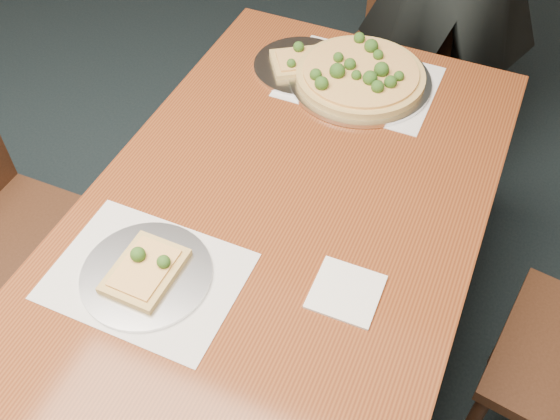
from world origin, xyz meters
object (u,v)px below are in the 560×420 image
at_px(slice_plate_near, 146,272).
at_px(slice_plate_far, 302,64).
at_px(pizza_pan, 360,75).
at_px(chair_far, 399,46).
at_px(dining_table, 280,235).

height_order(slice_plate_near, slice_plate_far, slice_plate_near).
xyz_separation_m(pizza_pan, slice_plate_near, (-0.20, -0.81, -0.01)).
height_order(chair_far, slice_plate_far, chair_far).
relative_size(chair_far, slice_plate_near, 3.25).
height_order(dining_table, slice_plate_far, slice_plate_far).
height_order(dining_table, slice_plate_near, slice_plate_near).
bearing_deg(dining_table, pizza_pan, 88.49).
bearing_deg(slice_plate_far, dining_table, -72.85).
bearing_deg(slice_plate_far, slice_plate_near, -91.53).
xyz_separation_m(dining_table, slice_plate_far, (-0.16, 0.53, 0.10)).
distance_m(chair_far, pizza_pan, 0.62).
distance_m(dining_table, chair_far, 1.10).
bearing_deg(pizza_pan, chair_far, 91.36).
distance_m(dining_table, pizza_pan, 0.54).
bearing_deg(slice_plate_near, dining_table, 56.91).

